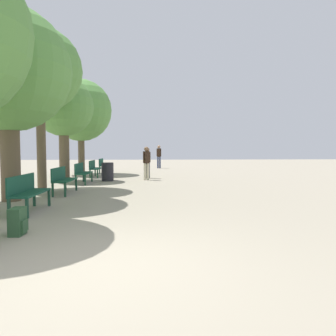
{
  "coord_description": "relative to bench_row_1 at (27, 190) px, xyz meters",
  "views": [
    {
      "loc": [
        0.75,
        -4.15,
        1.51
      ],
      "look_at": [
        1.36,
        6.93,
        0.84
      ],
      "focal_mm": 35.0,
      "sensor_mm": 36.0,
      "label": 1
    }
  ],
  "objects": [
    {
      "name": "bench_row_3",
      "position": [
        0.0,
        6.31,
        0.0
      ],
      "size": [
        0.47,
        1.63,
        0.88
      ],
      "color": "#144733",
      "rests_on": "ground_plane"
    },
    {
      "name": "tree_row_2",
      "position": [
        -1.07,
        4.39,
        3.81
      ],
      "size": [
        3.04,
        3.04,
        5.89
      ],
      "color": "brown",
      "rests_on": "ground_plane"
    },
    {
      "name": "ground_plane",
      "position": [
        2.17,
        -3.73,
        -0.52
      ],
      "size": [
        80.0,
        80.0,
        0.0
      ],
      "primitive_type": "plane",
      "color": "gray"
    },
    {
      "name": "tree_row_1",
      "position": [
        -1.07,
        1.71,
        3.18
      ],
      "size": [
        3.52,
        3.52,
        5.5
      ],
      "color": "brown",
      "rests_on": "ground_plane"
    },
    {
      "name": "pedestrian_mid",
      "position": [
        2.75,
        7.7,
        0.39
      ],
      "size": [
        0.32,
        0.28,
        1.59
      ],
      "color": "beige",
      "rests_on": "ground_plane"
    },
    {
      "name": "bench_row_4",
      "position": [
        0.0,
        9.47,
        0.0
      ],
      "size": [
        0.47,
        1.63,
        0.88
      ],
      "color": "#144733",
      "rests_on": "ground_plane"
    },
    {
      "name": "trash_bin",
      "position": [
        0.96,
        7.34,
        -0.1
      ],
      "size": [
        0.55,
        0.55,
        0.85
      ],
      "color": "#232328",
      "rests_on": "ground_plane"
    },
    {
      "name": "pedestrian_near",
      "position": [
        2.79,
        8.64,
        0.36
      ],
      "size": [
        0.31,
        0.23,
        1.54
      ],
      "color": "#4C4C4C",
      "rests_on": "ground_plane"
    },
    {
      "name": "tree_row_4",
      "position": [
        -1.07,
        11.4,
        3.16
      ],
      "size": [
        3.55,
        3.55,
        5.48
      ],
      "color": "brown",
      "rests_on": "ground_plane"
    },
    {
      "name": "tree_row_3",
      "position": [
        -1.07,
        7.59,
        2.88
      ],
      "size": [
        2.77,
        2.77,
        4.84
      ],
      "color": "brown",
      "rests_on": "ground_plane"
    },
    {
      "name": "bench_row_2",
      "position": [
        0.0,
        3.16,
        0.0
      ],
      "size": [
        0.47,
        1.63,
        0.88
      ],
      "color": "#144733",
      "rests_on": "ground_plane"
    },
    {
      "name": "bench_row_1",
      "position": [
        0.0,
        0.0,
        0.0
      ],
      "size": [
        0.47,
        1.63,
        0.88
      ],
      "color": "#144733",
      "rests_on": "ground_plane"
    },
    {
      "name": "bench_row_5",
      "position": [
        0.0,
        12.63,
        0.0
      ],
      "size": [
        0.47,
        1.63,
        0.88
      ],
      "color": "#144733",
      "rests_on": "ground_plane"
    },
    {
      "name": "pedestrian_far",
      "position": [
        3.59,
        17.04,
        0.48
      ],
      "size": [
        0.35,
        0.3,
        1.75
      ],
      "color": "#384260",
      "rests_on": "ground_plane"
    },
    {
      "name": "backpack",
      "position": [
        0.62,
        -2.13,
        -0.29
      ],
      "size": [
        0.25,
        0.35,
        0.48
      ],
      "color": "#284C2D",
      "rests_on": "ground_plane"
    }
  ]
}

